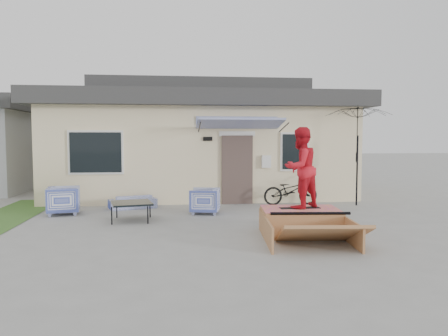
{
  "coord_description": "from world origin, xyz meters",
  "views": [
    {
      "loc": [
        -0.83,
        -8.35,
        2.03
      ],
      "look_at": [
        0.3,
        1.8,
        1.3
      ],
      "focal_mm": 34.04,
      "sensor_mm": 36.0,
      "label": 1
    }
  ],
  "objects": [
    {
      "name": "ground",
      "position": [
        0.0,
        0.0,
        0.0
      ],
      "size": [
        90.0,
        90.0,
        0.0
      ],
      "primitive_type": "plane",
      "color": "gray",
      "rests_on": "ground"
    },
    {
      "name": "house",
      "position": [
        0.0,
        7.99,
        1.94
      ],
      "size": [
        10.8,
        8.49,
        4.1
      ],
      "color": "beige",
      "rests_on": "ground"
    },
    {
      "name": "loveseat",
      "position": [
        -2.1,
        3.96,
        0.26
      ],
      "size": [
        1.39,
        0.79,
        0.52
      ],
      "primitive_type": "imported",
      "rotation": [
        0.0,
        0.0,
        3.46
      ],
      "color": "#3647A5",
      "rests_on": "ground"
    },
    {
      "name": "armchair_left",
      "position": [
        -3.82,
        3.2,
        0.41
      ],
      "size": [
        0.87,
        0.91,
        0.82
      ],
      "primitive_type": "imported",
      "rotation": [
        0.0,
        0.0,
        1.75
      ],
      "color": "#3647A5",
      "rests_on": "ground"
    },
    {
      "name": "armchair_right",
      "position": [
        -0.1,
        2.91,
        0.38
      ],
      "size": [
        0.82,
        0.86,
        0.76
      ],
      "primitive_type": "imported",
      "rotation": [
        0.0,
        0.0,
        -1.77
      ],
      "color": "#3647A5",
      "rests_on": "ground"
    },
    {
      "name": "coffee_table",
      "position": [
        -1.94,
        2.1,
        0.23
      ],
      "size": [
        1.11,
        1.11,
        0.46
      ],
      "primitive_type": "cube",
      "rotation": [
        0.0,
        0.0,
        0.21
      ],
      "color": "black",
      "rests_on": "ground"
    },
    {
      "name": "bicycle",
      "position": [
        2.58,
        4.07,
        0.53
      ],
      "size": [
        1.7,
        0.68,
        1.07
      ],
      "primitive_type": "imported",
      "rotation": [
        0.0,
        0.0,
        1.63
      ],
      "color": "black",
      "rests_on": "ground"
    },
    {
      "name": "patio_umbrella",
      "position": [
        4.53,
        3.78,
        1.75
      ],
      "size": [
        1.98,
        1.84,
        2.2
      ],
      "color": "black",
      "rests_on": "ground"
    },
    {
      "name": "skate_ramp",
      "position": [
        1.75,
        0.26,
        0.27
      ],
      "size": [
        1.78,
        2.26,
        0.53
      ],
      "primitive_type": null,
      "rotation": [
        0.0,
        0.0,
        -0.09
      ],
      "color": "#A26C41",
      "rests_on": "ground"
    },
    {
      "name": "skateboard",
      "position": [
        1.75,
        0.31,
        0.56
      ],
      "size": [
        0.86,
        0.25,
        0.05
      ],
      "primitive_type": "cube",
      "rotation": [
        0.0,
        0.0,
        0.04
      ],
      "color": "black",
      "rests_on": "skate_ramp"
    },
    {
      "name": "skater",
      "position": [
        1.75,
        0.31,
        1.44
      ],
      "size": [
        1.05,
        0.98,
        1.7
      ],
      "primitive_type": "imported",
      "rotation": [
        0.0,
        0.0,
        3.69
      ],
      "color": "red",
      "rests_on": "skateboard"
    }
  ]
}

